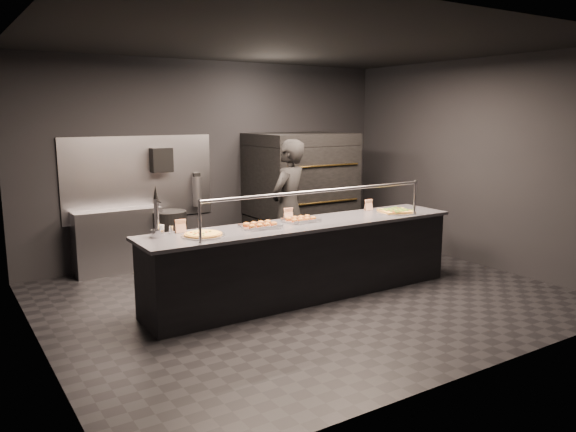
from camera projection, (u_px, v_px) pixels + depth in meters
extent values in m
plane|color=black|center=(305.00, 296.00, 6.89)|extent=(6.00, 6.00, 0.00)
plane|color=black|center=(307.00, 43.00, 6.35)|extent=(6.00, 6.00, 0.00)
cube|color=black|center=(215.00, 160.00, 8.69)|extent=(6.00, 0.04, 3.00)
cube|color=black|center=(480.00, 202.00, 4.55)|extent=(6.00, 0.04, 3.00)
cube|color=black|center=(30.00, 194.00, 5.02)|extent=(0.04, 5.00, 3.00)
cube|color=black|center=(474.00, 163.00, 8.22)|extent=(0.04, 5.00, 3.00)
cube|color=#99999E|center=(140.00, 178.00, 8.07)|extent=(2.20, 0.02, 1.20)
cube|color=black|center=(305.00, 262.00, 6.81)|extent=(4.00, 0.70, 0.88)
cube|color=#3D3D43|center=(306.00, 224.00, 6.73)|extent=(4.10, 0.78, 0.04)
cylinder|color=#99999E|center=(200.00, 221.00, 5.64)|extent=(0.03, 0.03, 0.45)
cylinder|color=#99999E|center=(415.00, 197.00, 7.23)|extent=(0.03, 0.03, 0.45)
cylinder|color=#99999E|center=(321.00, 191.00, 6.40)|extent=(3.00, 0.04, 0.04)
cube|color=black|center=(300.00, 234.00, 9.05)|extent=(1.50, 1.15, 0.60)
cube|color=black|center=(300.00, 197.00, 8.94)|extent=(1.50, 1.20, 0.55)
cube|color=black|center=(300.00, 163.00, 8.84)|extent=(1.50, 1.20, 0.55)
cube|color=black|center=(300.00, 139.00, 8.77)|extent=(1.50, 1.20, 0.18)
cylinder|color=gold|center=(323.00, 202.00, 8.43)|extent=(1.30, 0.02, 0.02)
cylinder|color=gold|center=(324.00, 166.00, 8.33)|extent=(1.30, 0.02, 0.02)
cube|color=#99999E|center=(118.00, 241.00, 7.88)|extent=(1.20, 0.35, 0.90)
cube|color=black|center=(161.00, 160.00, 8.11)|extent=(0.30, 0.20, 0.35)
cylinder|color=#B2B2B7|center=(197.00, 191.00, 8.50)|extent=(0.14, 0.14, 0.45)
cube|color=black|center=(197.00, 175.00, 8.46)|extent=(0.10, 0.06, 0.06)
cylinder|color=silver|center=(157.00, 233.00, 5.94)|extent=(0.14, 0.14, 0.08)
cylinder|color=silver|center=(157.00, 216.00, 5.91)|extent=(0.05, 0.05, 0.37)
cylinder|color=silver|center=(159.00, 202.00, 5.81)|extent=(0.02, 0.10, 0.02)
cone|color=black|center=(156.00, 192.00, 5.86)|extent=(0.05, 0.05, 0.14)
cylinder|color=silver|center=(203.00, 235.00, 6.00)|extent=(0.47, 0.47, 0.01)
cylinder|color=#B5763A|center=(203.00, 234.00, 6.00)|extent=(0.41, 0.41, 0.02)
cylinder|color=#FFD953|center=(203.00, 233.00, 6.00)|extent=(0.36, 0.36, 0.01)
cube|color=silver|center=(260.00, 227.00, 6.44)|extent=(0.50, 0.43, 0.02)
ellipsoid|color=#A65D23|center=(252.00, 226.00, 6.30)|extent=(0.08, 0.08, 0.05)
ellipsoid|color=#A65D23|center=(246.00, 224.00, 6.42)|extent=(0.08, 0.08, 0.05)
ellipsoid|color=#A65D23|center=(260.00, 225.00, 6.36)|extent=(0.08, 0.08, 0.05)
ellipsoid|color=#A65D23|center=(254.00, 223.00, 6.47)|extent=(0.08, 0.08, 0.05)
ellipsoid|color=#A65D23|center=(267.00, 224.00, 6.41)|extent=(0.08, 0.08, 0.05)
ellipsoid|color=#A65D23|center=(261.00, 223.00, 6.52)|extent=(0.08, 0.08, 0.05)
ellipsoid|color=#A65D23|center=(274.00, 224.00, 6.46)|extent=(0.08, 0.08, 0.05)
ellipsoid|color=#A65D23|center=(268.00, 222.00, 6.57)|extent=(0.08, 0.08, 0.05)
cube|color=silver|center=(301.00, 221.00, 6.81)|extent=(0.46, 0.39, 0.02)
ellipsoid|color=#A65D23|center=(294.00, 220.00, 6.67)|extent=(0.07, 0.07, 0.05)
ellipsoid|color=#A65D23|center=(288.00, 219.00, 6.78)|extent=(0.07, 0.07, 0.05)
ellipsoid|color=#A65D23|center=(301.00, 219.00, 6.72)|extent=(0.07, 0.07, 0.05)
ellipsoid|color=#A65D23|center=(295.00, 218.00, 6.83)|extent=(0.07, 0.07, 0.05)
ellipsoid|color=#A65D23|center=(307.00, 219.00, 6.77)|extent=(0.07, 0.07, 0.05)
ellipsoid|color=#A65D23|center=(301.00, 217.00, 6.88)|extent=(0.07, 0.07, 0.05)
ellipsoid|color=#A65D23|center=(313.00, 218.00, 6.82)|extent=(0.07, 0.07, 0.05)
ellipsoid|color=#A65D23|center=(307.00, 216.00, 6.93)|extent=(0.07, 0.07, 0.05)
cylinder|color=silver|center=(396.00, 212.00, 7.41)|extent=(0.50, 0.50, 0.01)
cube|color=#B5763A|center=(396.00, 211.00, 7.41)|extent=(0.48, 0.45, 0.02)
cube|color=#FFD953|center=(396.00, 210.00, 7.41)|extent=(0.45, 0.42, 0.01)
cube|color=#458529|center=(396.00, 210.00, 7.40)|extent=(0.42, 0.40, 0.01)
cylinder|color=silver|center=(161.00, 230.00, 6.04)|extent=(0.07, 0.07, 0.11)
cylinder|color=silver|center=(171.00, 230.00, 6.10)|extent=(0.05, 0.05, 0.09)
cube|color=white|center=(181.00, 226.00, 6.16)|extent=(0.12, 0.04, 0.15)
cube|color=white|center=(288.00, 214.00, 6.91)|extent=(0.12, 0.04, 0.15)
cube|color=white|center=(369.00, 205.00, 7.60)|extent=(0.12, 0.04, 0.15)
cylinder|color=black|center=(170.00, 239.00, 8.12)|extent=(0.50, 0.50, 0.83)
imported|color=black|center=(288.00, 207.00, 7.75)|extent=(0.81, 0.71, 1.87)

